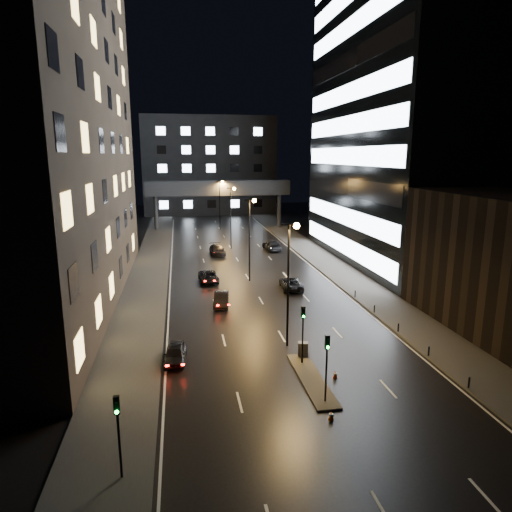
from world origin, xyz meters
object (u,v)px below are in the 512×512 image
object	(u,v)px
car_away_d	(217,250)
utility_cabinet	(303,349)
car_toward_b	(272,245)
car_away_c	(209,277)
car_toward_a	(291,283)
car_away_a	(175,354)
car_away_b	(221,299)

from	to	relation	value
car_away_d	utility_cabinet	distance (m)	38.30
car_toward_b	car_away_d	bearing A→B (deg)	10.26
car_away_d	car_toward_b	size ratio (longest dim) A/B	0.94
car_away_c	car_toward_a	size ratio (longest dim) A/B	0.97
car_away_c	car_toward_a	distance (m)	10.32
car_toward_b	utility_cabinet	xyz separation A→B (m)	(-5.81, -40.29, -0.12)
car_away_c	car_toward_b	world-z (taller)	car_toward_b
car_away_a	car_away_d	world-z (taller)	car_away_d
car_away_b	car_away_d	size ratio (longest dim) A/B	0.81
car_away_a	car_toward_a	xyz separation A→B (m)	(13.20, 17.12, 0.02)
car_away_a	car_toward_b	distance (m)	42.40
car_away_b	utility_cabinet	xyz separation A→B (m)	(5.02, -13.44, -0.01)
car_away_a	car_away_c	distance (m)	22.09
car_away_b	car_toward_b	size ratio (longest dim) A/B	0.76
car_away_d	utility_cabinet	size ratio (longest dim) A/B	4.91
car_away_b	utility_cabinet	size ratio (longest dim) A/B	3.96
car_away_b	car_away_c	xyz separation A→B (m)	(-0.70, 9.12, -0.04)
car_away_d	car_toward_b	distance (m)	9.39
car_away_c	car_away_d	world-z (taller)	car_away_d
car_toward_b	utility_cabinet	size ratio (longest dim) A/B	5.20
car_away_a	car_away_b	bearing A→B (deg)	74.47
car_away_a	car_away_c	xyz separation A→B (m)	(3.96, 21.73, 0.00)
car_away_a	car_toward_b	world-z (taller)	car_toward_b
car_away_a	car_toward_b	size ratio (longest dim) A/B	0.70
car_away_b	car_toward_b	distance (m)	28.95
utility_cabinet	car_away_a	bearing A→B (deg)	-171.47
car_away_a	car_away_d	distance (m)	37.86
car_toward_b	car_away_b	bearing A→B (deg)	65.14
car_away_c	car_away_b	bearing A→B (deg)	-88.92
car_away_b	car_toward_a	bearing A→B (deg)	35.45
car_away_d	car_away_b	bearing A→B (deg)	-97.46
car_away_d	car_toward_a	xyz separation A→B (m)	(6.84, -20.20, -0.08)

